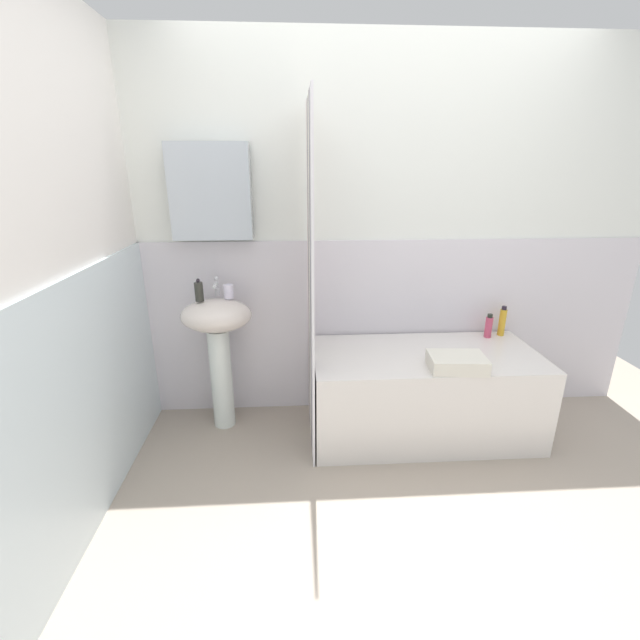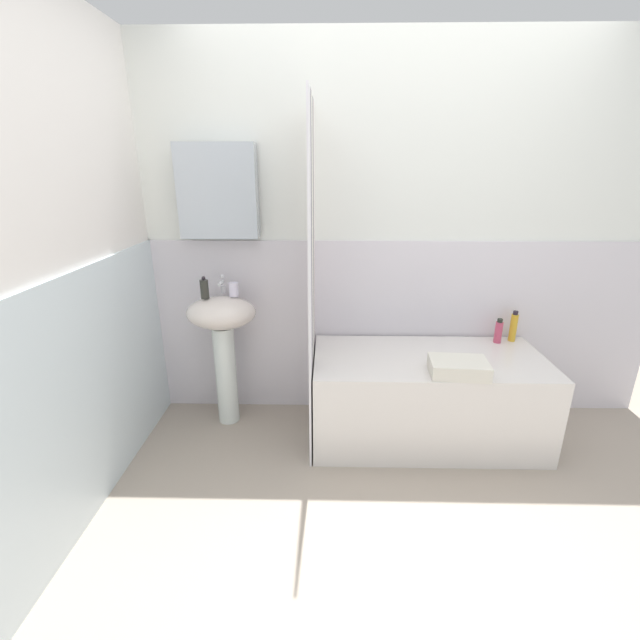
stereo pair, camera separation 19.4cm
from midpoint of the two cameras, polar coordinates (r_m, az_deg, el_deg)
The scene contains 12 objects.
ground_plane at distance 2.33m, azimuth 13.97°, elevation -26.97°, with size 4.80×5.60×0.04m, color #A39585.
wall_back_tiled at distance 2.90m, azimuth 9.35°, elevation 9.11°, with size 3.60×0.18×2.40m.
wall_left_tiled at distance 2.26m, azimuth -28.02°, elevation 3.62°, with size 0.07×1.81×2.40m.
sink at distance 2.84m, azimuth -10.74°, elevation -1.66°, with size 0.44×0.34×0.88m.
faucet at distance 2.83m, azimuth -10.78°, elevation 4.54°, with size 0.03×0.12×0.12m.
soap_dispenser at distance 2.76m, azimuth -12.99°, elevation 4.00°, with size 0.05×0.05×0.14m.
toothbrush_cup at distance 2.77m, azimuth -9.31°, elevation 3.95°, with size 0.06×0.06×0.09m, color white.
bathtub at distance 2.89m, azimuth 15.64°, elevation -9.70°, with size 1.40×0.68×0.55m, color silver.
shower_curtain at distance 2.52m, azimuth 1.14°, elevation 4.57°, with size 0.01×0.68×2.00m.
lotion_bottle at distance 3.17m, azimuth 25.66°, elevation -0.84°, with size 0.05×0.05×0.21m.
body_wash_bottle at distance 3.11m, azimuth 24.05°, elevation -1.41°, with size 0.05×0.05×0.16m.
towel_folded at distance 2.58m, azimuth 19.81°, elevation -5.90°, with size 0.31×0.22×0.08m, color silver.
Camera 2 is at (-0.37, -1.56, 1.64)m, focal length 24.39 mm.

